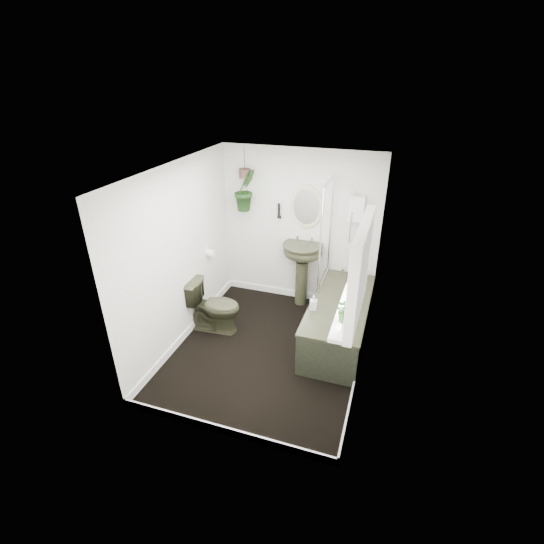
% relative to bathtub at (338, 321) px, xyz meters
% --- Properties ---
extents(floor, '(2.30, 2.80, 0.02)m').
position_rel_bathtub_xyz_m(floor, '(-0.80, -0.50, -0.30)').
color(floor, black).
rests_on(floor, ground).
extents(ceiling, '(2.30, 2.80, 0.02)m').
position_rel_bathtub_xyz_m(ceiling, '(-0.80, -0.50, 2.02)').
color(ceiling, white).
rests_on(ceiling, ground).
extents(wall_back, '(2.30, 0.02, 2.30)m').
position_rel_bathtub_xyz_m(wall_back, '(-0.80, 0.91, 0.86)').
color(wall_back, white).
rests_on(wall_back, ground).
extents(wall_front, '(2.30, 0.02, 2.30)m').
position_rel_bathtub_xyz_m(wall_front, '(-0.80, -1.91, 0.86)').
color(wall_front, white).
rests_on(wall_front, ground).
extents(wall_left, '(0.02, 2.80, 2.30)m').
position_rel_bathtub_xyz_m(wall_left, '(-1.96, -0.50, 0.86)').
color(wall_left, white).
rests_on(wall_left, ground).
extents(wall_right, '(0.02, 2.80, 2.30)m').
position_rel_bathtub_xyz_m(wall_right, '(0.36, -0.50, 0.86)').
color(wall_right, white).
rests_on(wall_right, ground).
extents(skirting, '(2.30, 2.80, 0.10)m').
position_rel_bathtub_xyz_m(skirting, '(-0.80, -0.50, -0.24)').
color(skirting, white).
rests_on(skirting, floor).
extents(bathtub, '(0.72, 1.72, 0.58)m').
position_rel_bathtub_xyz_m(bathtub, '(0.00, 0.00, 0.00)').
color(bathtub, '#2E2F1F').
rests_on(bathtub, floor).
extents(bath_screen, '(0.04, 0.72, 1.40)m').
position_rel_bathtub_xyz_m(bath_screen, '(-0.33, 0.49, 0.99)').
color(bath_screen, silver).
rests_on(bath_screen, bathtub).
extents(shower_box, '(0.20, 0.10, 0.35)m').
position_rel_bathtub_xyz_m(shower_box, '(0.00, 0.84, 1.26)').
color(shower_box, white).
rests_on(shower_box, wall_back).
extents(oval_mirror, '(0.46, 0.03, 0.62)m').
position_rel_bathtub_xyz_m(oval_mirror, '(-0.70, 0.87, 1.21)').
color(oval_mirror, beige).
rests_on(oval_mirror, wall_back).
extents(wall_sconce, '(0.04, 0.04, 0.22)m').
position_rel_bathtub_xyz_m(wall_sconce, '(-1.10, 0.86, 1.11)').
color(wall_sconce, black).
rests_on(wall_sconce, wall_back).
extents(toilet_roll_holder, '(0.11, 0.11, 0.11)m').
position_rel_bathtub_xyz_m(toilet_roll_holder, '(-1.90, 0.20, 0.61)').
color(toilet_roll_holder, white).
rests_on(toilet_roll_holder, wall_left).
extents(window_recess, '(0.08, 1.00, 0.90)m').
position_rel_bathtub_xyz_m(window_recess, '(0.29, -1.20, 1.36)').
color(window_recess, white).
rests_on(window_recess, wall_right).
extents(window_sill, '(0.18, 1.00, 0.04)m').
position_rel_bathtub_xyz_m(window_sill, '(0.22, -1.20, 0.94)').
color(window_sill, white).
rests_on(window_sill, wall_right).
extents(window_blinds, '(0.01, 0.86, 0.76)m').
position_rel_bathtub_xyz_m(window_blinds, '(0.24, -1.20, 1.36)').
color(window_blinds, white).
rests_on(window_blinds, wall_right).
extents(toilet, '(0.75, 0.47, 0.73)m').
position_rel_bathtub_xyz_m(toilet, '(-1.65, -0.29, 0.08)').
color(toilet, '#2E2F1F').
rests_on(toilet, floor).
extents(pedestal_sink, '(0.65, 0.58, 0.99)m').
position_rel_bathtub_xyz_m(pedestal_sink, '(-0.70, 0.74, 0.20)').
color(pedestal_sink, '#2E2F1F').
rests_on(pedestal_sink, floor).
extents(sill_plant, '(0.25, 0.24, 0.22)m').
position_rel_bathtub_xyz_m(sill_plant, '(0.23, -1.41, 1.07)').
color(sill_plant, black).
rests_on(sill_plant, window_sill).
extents(hanging_plant, '(0.40, 0.42, 0.59)m').
position_rel_bathtub_xyz_m(hanging_plant, '(-1.56, 0.75, 1.40)').
color(hanging_plant, black).
rests_on(hanging_plant, ceiling).
extents(soap_bottle, '(0.10, 0.10, 0.19)m').
position_rel_bathtub_xyz_m(soap_bottle, '(-0.29, -0.27, 0.38)').
color(soap_bottle, black).
rests_on(soap_bottle, bathtub).
extents(hanging_pot, '(0.16, 0.16, 0.12)m').
position_rel_bathtub_xyz_m(hanging_pot, '(-1.56, 0.75, 1.64)').
color(hanging_pot, '#422F27').
rests_on(hanging_pot, ceiling).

